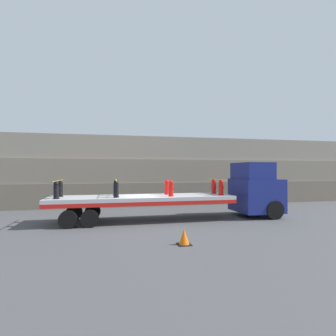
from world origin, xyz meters
name	(u,v)px	position (x,y,z in m)	size (l,w,h in m)	color
ground_plane	(143,221)	(0.00, 0.00, 0.00)	(120.00, 120.00, 0.00)	#474749
rock_cliff	(132,171)	(0.00, 7.16, 2.72)	(60.00, 3.30, 5.44)	#706656
truck_cab	(256,190)	(6.92, 0.00, 1.60)	(2.45, 2.72, 3.24)	navy
flatbed_trailer	(134,200)	(-0.49, 0.00, 1.13)	(9.94, 2.55, 1.37)	#B2B2B7
fire_hydrant_black_near_0	(56,190)	(-4.37, -0.54, 1.79)	(0.32, 0.56, 0.87)	black
fire_hydrant_black_far_0	(60,189)	(-4.37, 0.54, 1.79)	(0.32, 0.56, 0.87)	black
fire_hydrant_black_near_1	(116,189)	(-1.46, -0.54, 1.79)	(0.32, 0.56, 0.87)	black
fire_hydrant_black_far_1	(116,188)	(-1.46, 0.54, 1.79)	(0.32, 0.56, 0.87)	black
fire_hydrant_red_near_2	(171,188)	(1.46, -0.54, 1.79)	(0.32, 0.56, 0.87)	red
fire_hydrant_red_far_2	(167,187)	(1.46, 0.54, 1.79)	(0.32, 0.56, 0.87)	red
fire_hydrant_red_near_3	(221,188)	(4.37, -0.54, 1.79)	(0.32, 0.56, 0.87)	red
fire_hydrant_red_far_3	(214,187)	(4.37, 0.54, 1.79)	(0.32, 0.56, 0.87)	red
cargo_strap_rear	(58,181)	(-4.37, 0.00, 2.24)	(0.05, 2.64, 0.01)	yellow
cargo_strap_middle	(116,180)	(-1.46, 0.00, 2.24)	(0.05, 2.64, 0.01)	yellow
cargo_strap_front	(217,179)	(4.37, 0.00, 2.24)	(0.05, 2.64, 0.01)	yellow
traffic_cone	(184,237)	(0.95, -4.93, 0.28)	(0.50, 0.50, 0.58)	black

